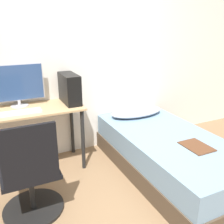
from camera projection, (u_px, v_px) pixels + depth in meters
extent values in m
plane|color=#846647|center=(125.00, 224.00, 2.20)|extent=(14.00, 14.00, 0.00)
cube|color=silver|center=(68.00, 60.00, 3.10)|extent=(8.00, 0.05, 2.50)
cube|color=tan|center=(31.00, 110.00, 2.79)|extent=(1.15, 0.54, 0.02)
cylinder|color=black|center=(83.00, 140.00, 2.94)|extent=(0.04, 0.04, 0.75)
cylinder|color=black|center=(72.00, 127.00, 3.32)|extent=(0.04, 0.04, 0.75)
cylinder|color=black|center=(34.00, 208.00, 2.37)|extent=(0.56, 0.56, 0.03)
cylinder|color=black|center=(32.00, 190.00, 2.30)|extent=(0.05, 0.05, 0.39)
cube|color=black|center=(29.00, 170.00, 2.23)|extent=(0.49, 0.49, 0.04)
cube|color=black|center=(30.00, 155.00, 1.95)|extent=(0.44, 0.04, 0.49)
cube|color=#4C3D2D|center=(167.00, 163.00, 2.96)|extent=(1.00, 1.99, 0.21)
cube|color=#708EA8|center=(169.00, 146.00, 2.88)|extent=(0.97, 1.95, 0.26)
ellipsoid|color=#B2B7C6|center=(137.00, 112.00, 3.44)|extent=(0.76, 0.36, 0.11)
cube|color=#56331E|center=(197.00, 146.00, 2.57)|extent=(0.24, 0.32, 0.01)
cylinder|color=#B7B7BC|center=(20.00, 106.00, 2.88)|extent=(0.20, 0.20, 0.01)
cylinder|color=#B7B7BC|center=(19.00, 102.00, 2.87)|extent=(0.04, 0.04, 0.07)
cube|color=#B7B7BC|center=(17.00, 83.00, 2.79)|extent=(0.59, 0.01, 0.42)
cube|color=navy|center=(17.00, 83.00, 2.79)|extent=(0.57, 0.01, 0.39)
cube|color=silver|center=(21.00, 112.00, 2.65)|extent=(0.42, 0.14, 0.02)
cube|color=black|center=(70.00, 88.00, 2.95)|extent=(0.17, 0.42, 0.35)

